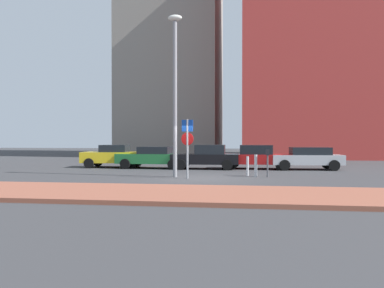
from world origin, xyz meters
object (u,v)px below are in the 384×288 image
(traffic_bollard_mid, at_px, (256,166))
(street_lamp, at_px, (175,83))
(parking_meter, at_px, (268,159))
(traffic_bollard_near, at_px, (248,166))
(parked_car_yellow, at_px, (114,156))
(parked_car_green, at_px, (153,157))
(parked_car_silver, at_px, (307,158))
(parked_car_black, at_px, (206,157))
(parking_sign_post, at_px, (187,141))
(parked_car_red, at_px, (257,157))

(traffic_bollard_mid, bearing_deg, street_lamp, -169.93)
(parking_meter, relative_size, traffic_bollard_near, 1.38)
(parked_car_yellow, relative_size, traffic_bollard_mid, 3.81)
(parked_car_green, distance_m, parked_car_silver, 9.58)
(parked_car_green, xyz_separation_m, parking_meter, (6.95, -5.00, 0.16))
(traffic_bollard_near, bearing_deg, parked_car_silver, 51.78)
(parked_car_yellow, relative_size, parked_car_silver, 0.97)
(parked_car_black, distance_m, parking_sign_post, 6.18)
(parked_car_yellow, relative_size, parking_meter, 3.07)
(parked_car_black, xyz_separation_m, parking_sign_post, (-0.26, -6.10, 1.00))
(parking_sign_post, bearing_deg, parked_car_yellow, 131.62)
(parked_car_green, height_order, traffic_bollard_near, parked_car_green)
(parked_car_yellow, relative_size, parking_sign_post, 1.49)
(parking_sign_post, distance_m, traffic_bollard_near, 3.61)
(parked_car_yellow, relative_size, street_lamp, 0.52)
(street_lamp, relative_size, traffic_bollard_mid, 7.26)
(traffic_bollard_mid, bearing_deg, parking_sign_post, -156.75)
(parking_sign_post, bearing_deg, parking_meter, 17.95)
(parked_car_yellow, xyz_separation_m, parked_car_silver, (12.35, -0.25, -0.03))
(parked_car_silver, bearing_deg, street_lamp, -141.11)
(parked_car_black, relative_size, parked_car_silver, 0.97)
(parked_car_yellow, bearing_deg, parking_meter, -29.31)
(street_lamp, bearing_deg, parking_sign_post, -43.30)
(parking_meter, distance_m, traffic_bollard_near, 1.23)
(parking_sign_post, bearing_deg, parked_car_green, 116.96)
(parked_car_green, xyz_separation_m, parked_car_silver, (9.57, 0.21, 0.01))
(street_lamp, bearing_deg, parked_car_green, 113.78)
(parked_car_red, relative_size, parked_car_silver, 1.04)
(parked_car_red, relative_size, parking_sign_post, 1.59)
(parked_car_green, bearing_deg, traffic_bollard_mid, -37.20)
(parked_car_yellow, height_order, parking_meter, parked_car_yellow)
(parked_car_black, relative_size, traffic_bollard_mid, 3.81)
(parking_meter, bearing_deg, parked_car_black, 125.92)
(parked_car_silver, height_order, parking_meter, parked_car_silver)
(parked_car_yellow, relative_size, parked_car_green, 0.92)
(parking_sign_post, distance_m, parking_meter, 4.07)
(parked_car_green, distance_m, street_lamp, 7.20)
(traffic_bollard_near, height_order, traffic_bollard_mid, traffic_bollard_mid)
(street_lamp, distance_m, traffic_bollard_mid, 5.71)
(parked_car_red, distance_m, street_lamp, 8.19)
(street_lamp, bearing_deg, parking_meter, 6.88)
(parked_car_green, xyz_separation_m, traffic_bollard_mid, (6.38, -4.84, -0.18))
(parked_car_green, xyz_separation_m, parked_car_black, (3.42, -0.13, 0.04))
(parking_sign_post, bearing_deg, parked_car_silver, 45.12)
(parked_car_black, relative_size, traffic_bollard_near, 4.23)
(parked_car_green, relative_size, traffic_bollard_mid, 4.15)
(parked_car_yellow, height_order, parked_car_green, parked_car_yellow)
(parked_car_yellow, bearing_deg, parked_car_black, -5.42)
(traffic_bollard_mid, bearing_deg, parked_car_red, 88.45)
(parked_car_green, height_order, parked_car_silver, parked_car_green)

